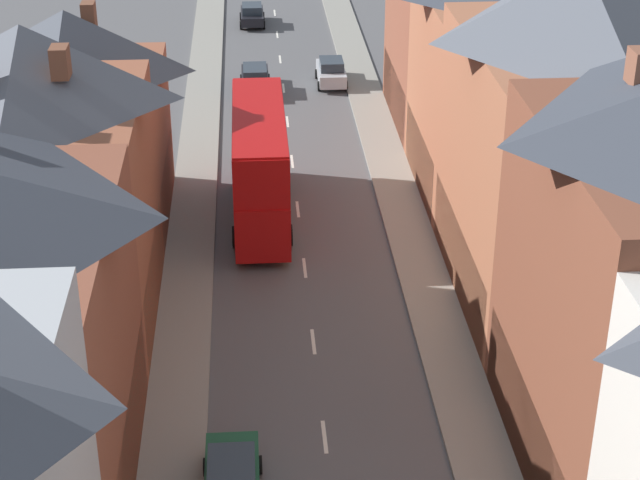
{
  "coord_description": "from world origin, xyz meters",
  "views": [
    {
      "loc": [
        -2.18,
        -11.19,
        22.62
      ],
      "look_at": [
        0.64,
        29.46,
        1.64
      ],
      "focal_mm": 60.0,
      "sensor_mm": 36.0,
      "label": 1
    }
  ],
  "objects_px": {
    "double_decker_bus_lead": "(260,163)",
    "car_parked_right_a": "(255,78)",
    "car_near_silver": "(331,72)",
    "car_parked_left_a": "(252,14)"
  },
  "relations": [
    {
      "from": "double_decker_bus_lead",
      "to": "car_near_silver",
      "type": "xyz_separation_m",
      "value": [
        4.91,
        19.26,
        -1.96
      ]
    },
    {
      "from": "double_decker_bus_lead",
      "to": "car_parked_right_a",
      "type": "bearing_deg",
      "value": 89.97
    },
    {
      "from": "double_decker_bus_lead",
      "to": "car_parked_left_a",
      "type": "bearing_deg",
      "value": 89.98
    },
    {
      "from": "car_parked_left_a",
      "to": "car_parked_right_a",
      "type": "height_order",
      "value": "car_parked_right_a"
    },
    {
      "from": "car_near_silver",
      "to": "car_parked_right_a",
      "type": "xyz_separation_m",
      "value": [
        -4.9,
        -0.91,
        -0.03
      ]
    },
    {
      "from": "car_parked_left_a",
      "to": "car_parked_right_a",
      "type": "distance_m",
      "value": 15.15
    },
    {
      "from": "car_parked_left_a",
      "to": "double_decker_bus_lead",
      "type": "bearing_deg",
      "value": -90.02
    },
    {
      "from": "double_decker_bus_lead",
      "to": "car_parked_right_a",
      "type": "distance_m",
      "value": 18.46
    },
    {
      "from": "car_near_silver",
      "to": "car_parked_left_a",
      "type": "bearing_deg",
      "value": 108.99
    },
    {
      "from": "car_near_silver",
      "to": "car_parked_left_a",
      "type": "relative_size",
      "value": 0.98
    }
  ]
}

